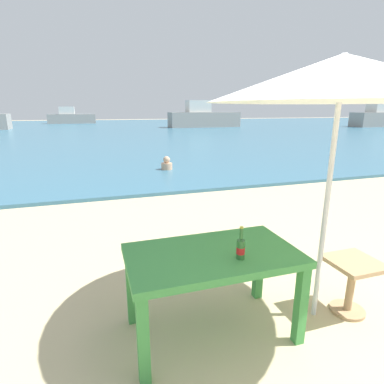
{
  "coord_description": "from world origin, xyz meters",
  "views": [
    {
      "loc": [
        -2.05,
        -1.53,
        1.89
      ],
      "look_at": [
        -0.59,
        3.0,
        0.6
      ],
      "focal_mm": 28.7,
      "sensor_mm": 36.0,
      "label": 1
    }
  ],
  "objects_px": {
    "boat_barge": "(382,117)",
    "patio_umbrella": "(342,79)",
    "side_table_wood": "(352,279)",
    "beer_bottle_amber": "(241,248)",
    "boat_sailboat": "(203,118)",
    "boat_fishing_trawler": "(71,117)",
    "picnic_table_green": "(213,264)",
    "swimmer_person": "(167,164)"
  },
  "relations": [
    {
      "from": "beer_bottle_amber",
      "to": "swimmer_person",
      "type": "xyz_separation_m",
      "value": [
        1.09,
        7.21,
        -0.61
      ]
    },
    {
      "from": "beer_bottle_amber",
      "to": "boat_barge",
      "type": "relative_size",
      "value": 0.04
    },
    {
      "from": "swimmer_person",
      "to": "boat_fishing_trawler",
      "type": "distance_m",
      "value": 35.15
    },
    {
      "from": "side_table_wood",
      "to": "boat_sailboat",
      "type": "distance_m",
      "value": 30.18
    },
    {
      "from": "side_table_wood",
      "to": "boat_barge",
      "type": "bearing_deg",
      "value": 41.05
    },
    {
      "from": "beer_bottle_amber",
      "to": "side_table_wood",
      "type": "bearing_deg",
      "value": 1.01
    },
    {
      "from": "picnic_table_green",
      "to": "patio_umbrella",
      "type": "bearing_deg",
      "value": -4.56
    },
    {
      "from": "swimmer_person",
      "to": "boat_barge",
      "type": "distance_m",
      "value": 32.42
    },
    {
      "from": "side_table_wood",
      "to": "swimmer_person",
      "type": "xyz_separation_m",
      "value": [
        -0.09,
        7.19,
        -0.11
      ]
    },
    {
      "from": "picnic_table_green",
      "to": "boat_fishing_trawler",
      "type": "height_order",
      "value": "boat_fishing_trawler"
    },
    {
      "from": "beer_bottle_amber",
      "to": "boat_sailboat",
      "type": "distance_m",
      "value": 30.57
    },
    {
      "from": "picnic_table_green",
      "to": "boat_sailboat",
      "type": "height_order",
      "value": "boat_sailboat"
    },
    {
      "from": "swimmer_person",
      "to": "side_table_wood",
      "type": "bearing_deg",
      "value": -89.29
    },
    {
      "from": "side_table_wood",
      "to": "boat_barge",
      "type": "height_order",
      "value": "boat_barge"
    },
    {
      "from": "picnic_table_green",
      "to": "beer_bottle_amber",
      "type": "distance_m",
      "value": 0.31
    },
    {
      "from": "boat_barge",
      "to": "swimmer_person",
      "type": "bearing_deg",
      "value": -148.68
    },
    {
      "from": "picnic_table_green",
      "to": "patio_umbrella",
      "type": "distance_m",
      "value": 1.79
    },
    {
      "from": "boat_sailboat",
      "to": "boat_barge",
      "type": "distance_m",
      "value": 19.3
    },
    {
      "from": "beer_bottle_amber",
      "to": "side_table_wood",
      "type": "relative_size",
      "value": 0.49
    },
    {
      "from": "beer_bottle_amber",
      "to": "boat_barge",
      "type": "height_order",
      "value": "boat_barge"
    },
    {
      "from": "patio_umbrella",
      "to": "boat_sailboat",
      "type": "height_order",
      "value": "boat_sailboat"
    },
    {
      "from": "beer_bottle_amber",
      "to": "picnic_table_green",
      "type": "bearing_deg",
      "value": 133.78
    },
    {
      "from": "picnic_table_green",
      "to": "boat_barge",
      "type": "bearing_deg",
      "value": 39.53
    },
    {
      "from": "side_table_wood",
      "to": "boat_fishing_trawler",
      "type": "xyz_separation_m",
      "value": [
        -4.67,
        42.03,
        0.49
      ]
    },
    {
      "from": "beer_bottle_amber",
      "to": "boat_barge",
      "type": "xyz_separation_m",
      "value": [
        28.79,
        24.06,
        0.17
      ]
    },
    {
      "from": "side_table_wood",
      "to": "patio_umbrella",
      "type": "bearing_deg",
      "value": 168.35
    },
    {
      "from": "swimmer_person",
      "to": "boat_barge",
      "type": "bearing_deg",
      "value": 31.32
    },
    {
      "from": "boat_fishing_trawler",
      "to": "boat_barge",
      "type": "height_order",
      "value": "boat_barge"
    },
    {
      "from": "patio_umbrella",
      "to": "boat_barge",
      "type": "xyz_separation_m",
      "value": [
        27.93,
        23.97,
        -1.09
      ]
    },
    {
      "from": "boat_fishing_trawler",
      "to": "picnic_table_green",
      "type": "bearing_deg",
      "value": -85.47
    },
    {
      "from": "boat_barge",
      "to": "patio_umbrella",
      "type": "bearing_deg",
      "value": -139.37
    },
    {
      "from": "picnic_table_green",
      "to": "boat_barge",
      "type": "height_order",
      "value": "boat_barge"
    },
    {
      "from": "patio_umbrella",
      "to": "boat_fishing_trawler",
      "type": "bearing_deg",
      "value": 95.9
    },
    {
      "from": "picnic_table_green",
      "to": "swimmer_person",
      "type": "height_order",
      "value": "picnic_table_green"
    },
    {
      "from": "patio_umbrella",
      "to": "side_table_wood",
      "type": "xyz_separation_m",
      "value": [
        0.33,
        -0.07,
        -1.76
      ]
    },
    {
      "from": "beer_bottle_amber",
      "to": "side_table_wood",
      "type": "height_order",
      "value": "beer_bottle_amber"
    },
    {
      "from": "beer_bottle_amber",
      "to": "boat_sailboat",
      "type": "xyz_separation_m",
      "value": [
        10.09,
        28.85,
        0.19
      ]
    },
    {
      "from": "picnic_table_green",
      "to": "boat_fishing_trawler",
      "type": "xyz_separation_m",
      "value": [
        -3.32,
        41.88,
        0.19
      ]
    },
    {
      "from": "boat_fishing_trawler",
      "to": "boat_sailboat",
      "type": "distance_m",
      "value": 18.93
    },
    {
      "from": "boat_fishing_trawler",
      "to": "swimmer_person",
      "type": "bearing_deg",
      "value": -82.52
    },
    {
      "from": "boat_fishing_trawler",
      "to": "boat_barge",
      "type": "xyz_separation_m",
      "value": [
        32.27,
        -18.0,
        0.18
      ]
    },
    {
      "from": "boat_fishing_trawler",
      "to": "boat_barge",
      "type": "distance_m",
      "value": 36.95
    }
  ]
}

